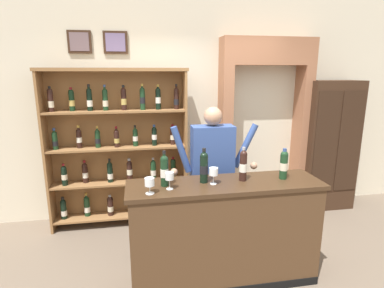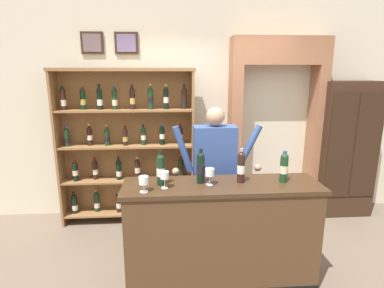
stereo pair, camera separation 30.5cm
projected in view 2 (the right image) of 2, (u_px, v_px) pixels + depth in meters
ground_plane at (205, 282)px, 3.03m from camera, size 14.00×14.00×0.02m
back_wall at (192, 93)px, 4.29m from camera, size 12.00×0.19×3.43m
wine_shelf at (127, 144)px, 4.05m from camera, size 1.80×0.30×2.06m
archway_doorway at (274, 115)px, 4.31m from camera, size 1.30×0.45×2.46m
side_cabinet at (345, 149)px, 4.30m from camera, size 0.76×0.40×1.89m
tasting_counter at (221, 234)px, 2.92m from camera, size 1.82×0.51×1.01m
shopkeeper at (215, 165)px, 3.32m from camera, size 0.98×0.22×1.65m
tasting_bottle_grappa at (160, 169)px, 2.75m from camera, size 0.07×0.07×0.33m
tasting_bottle_super_tuscan at (201, 167)px, 2.80m from camera, size 0.08×0.08×0.33m
tasting_bottle_chianti at (241, 166)px, 2.81m from camera, size 0.07×0.07×0.32m
tasting_bottle_vin_santo at (284, 167)px, 2.82m from camera, size 0.07×0.07×0.30m
wine_glass_left at (164, 176)px, 2.67m from camera, size 0.08×0.08×0.15m
wine_glass_spare at (144, 181)px, 2.59m from camera, size 0.08×0.08×0.14m
wine_glass_center at (210, 173)px, 2.75m from camera, size 0.08×0.08×0.16m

